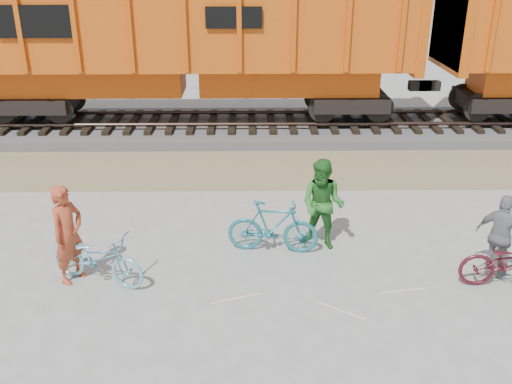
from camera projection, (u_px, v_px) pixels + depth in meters
ground at (290, 274)px, 10.71m from camera, size 120.00×120.00×0.00m
gravel_strip at (276, 169)px, 15.76m from camera, size 120.00×3.00×0.02m
ballast_bed at (271, 128)px, 18.92m from camera, size 120.00×4.00×0.30m
track at (271, 118)px, 18.79m from camera, size 120.00×2.60×0.24m
hopper_car_center at (190, 40)px, 17.76m from camera, size 14.00×3.13×4.65m
bicycle_blue at (97, 258)px, 10.28m from camera, size 2.00×1.30×0.99m
bicycle_teal at (273, 227)px, 11.31m from camera, size 1.87×0.74×1.09m
person_solo at (68, 234)px, 10.20m from camera, size 0.72×0.81×1.86m
person_man at (323, 205)px, 11.36m from camera, size 1.12×1.03×1.87m
person_woman at (501, 236)px, 10.38m from camera, size 0.94×0.95×1.61m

